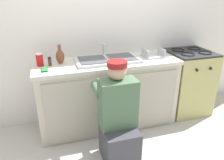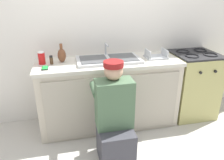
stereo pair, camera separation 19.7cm
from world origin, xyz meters
The scene contains 12 objects.
ground_plane centered at (0.00, 0.00, 0.00)m, with size 12.00×12.00×0.00m, color beige.
back_wall centered at (0.00, 0.65, 1.25)m, with size 6.00×0.10×2.50m, color silver.
counter_cabinet centered at (0.00, 0.29, 0.43)m, with size 1.79×0.62×0.87m.
countertop centered at (0.00, 0.30, 0.89)m, with size 1.83×0.62×0.04m, color beige.
sink_double_basin centered at (0.00, 0.30, 0.93)m, with size 0.80×0.44×0.19m.
stove_range centered at (1.23, 0.30, 0.47)m, with size 0.61×0.62×0.95m.
plumber_person centered at (-0.08, -0.39, 0.46)m, with size 0.42×0.61×1.10m.
vase_decorative centered at (-0.57, 0.38, 1.00)m, with size 0.10×0.10×0.23m.
spice_bottle_pepper centered at (-0.70, 0.32, 0.96)m, with size 0.04×0.04×0.10m.
soda_cup_red centered at (-0.81, 0.35, 0.98)m, with size 0.08×0.08×0.15m.
dish_rack_tray centered at (0.64, 0.29, 0.93)m, with size 0.28×0.22×0.11m.
cell_phone centered at (-0.77, 0.18, 0.92)m, with size 0.07×0.14×0.01m.
Camera 2 is at (-0.53, -2.29, 1.75)m, focal length 35.00 mm.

